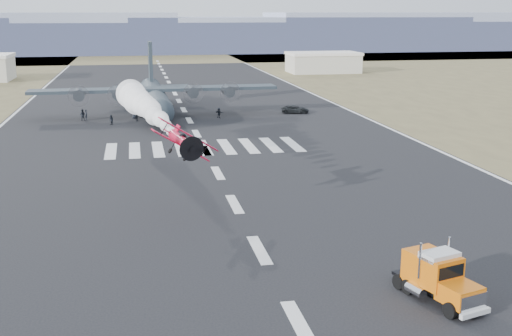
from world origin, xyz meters
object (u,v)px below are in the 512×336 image
object	(u,v)px
crew_a	(168,118)
crew_c	(164,119)
transport_aircraft	(155,97)
support_vehicle	(295,109)
semi_truck	(438,276)
crew_b	(82,115)
crew_e	(134,113)
crew_d	(137,116)
crew_g	(86,115)
hangar_right	(323,62)
aerobatic_biplane	(182,141)
crew_h	(111,120)
crew_f	(219,113)

from	to	relation	value
crew_a	crew_c	xyz separation A→B (m)	(-0.64, -1.05, 0.02)
transport_aircraft	support_vehicle	xyz separation A→B (m)	(24.29, -2.81, -2.42)
semi_truck	crew_b	distance (m)	78.16
support_vehicle	crew_e	world-z (taller)	crew_e
crew_d	crew_e	size ratio (longest dim) A/B	0.84
crew_g	semi_truck	bearing A→B (deg)	-176.64
hangar_right	crew_e	distance (m)	92.34
crew_g	aerobatic_biplane	bearing A→B (deg)	176.66
hangar_right	crew_b	xyz separation A→B (m)	(-63.23, -74.89, -2.07)
crew_c	crew_h	distance (m)	8.35
crew_g	transport_aircraft	bearing A→B (deg)	-89.55
crew_h	crew_g	bearing A→B (deg)	178.62
crew_b	crew_g	world-z (taller)	crew_b
transport_aircraft	crew_e	world-z (taller)	transport_aircraft
support_vehicle	crew_d	xyz separation A→B (m)	(-27.53, -3.48, 0.11)
crew_a	crew_b	bearing A→B (deg)	-67.10
semi_truck	aerobatic_biplane	bearing A→B (deg)	107.71
semi_truck	crew_a	distance (m)	69.48
semi_truck	crew_f	size ratio (longest dim) A/B	4.25
aerobatic_biplane	crew_c	world-z (taller)	aerobatic_biplane
hangar_right	transport_aircraft	bearing A→B (deg)	-125.89
aerobatic_biplane	crew_c	bearing A→B (deg)	81.64
semi_truck	transport_aircraft	distance (m)	78.95
crew_f	crew_h	xyz separation A→B (m)	(-17.58, -3.60, -0.07)
hangar_right	crew_a	bearing A→B (deg)	-121.73
crew_h	crew_b	bearing A→B (deg)	-174.37
crew_g	crew_h	bearing A→B (deg)	-160.10
transport_aircraft	crew_g	bearing A→B (deg)	-164.83
semi_truck	crew_g	distance (m)	78.64
crew_g	crew_h	xyz separation A→B (m)	(4.22, -5.86, -0.05)
crew_b	crew_g	distance (m)	0.90
transport_aircraft	crew_e	xyz separation A→B (m)	(-3.64, -3.37, -2.15)
crew_e	crew_f	world-z (taller)	crew_e
transport_aircraft	crew_a	bearing A→B (deg)	-80.79
support_vehicle	crew_f	xyz separation A→B (m)	(-13.92, -2.78, 0.18)
semi_truck	crew_h	distance (m)	71.75
crew_c	crew_e	distance (m)	8.42
crew_b	crew_c	xyz separation A→B (m)	(13.03, -6.32, -0.08)
semi_truck	crew_c	xyz separation A→B (m)	(-13.36, 67.25, -0.71)
aerobatic_biplane	crew_h	bearing A→B (deg)	91.51
aerobatic_biplane	transport_aircraft	world-z (taller)	transport_aircraft
transport_aircraft	crew_b	world-z (taller)	transport_aircraft
crew_e	crew_c	bearing A→B (deg)	-19.27
crew_c	crew_d	distance (m)	5.92
crew_a	crew_f	size ratio (longest dim) A/B	0.97
support_vehicle	crew_f	world-z (taller)	crew_f
hangar_right	semi_truck	xyz separation A→B (m)	(-36.84, -148.46, -1.44)
support_vehicle	crew_b	world-z (taller)	crew_b
crew_e	hangar_right	bearing A→B (deg)	90.34
crew_a	crew_d	size ratio (longest dim) A/B	1.05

